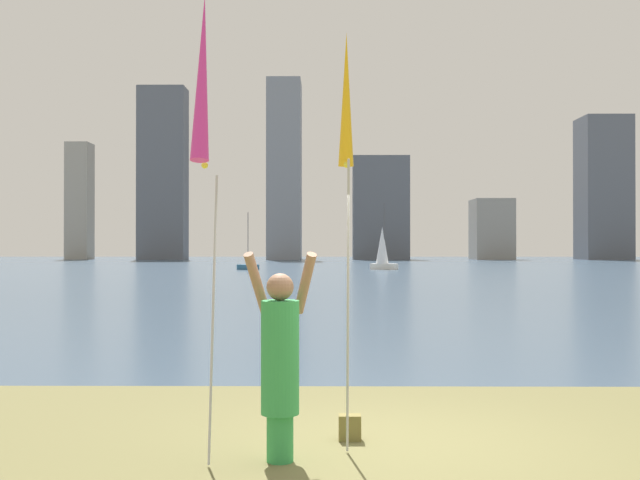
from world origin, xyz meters
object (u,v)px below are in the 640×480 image
(kite_flag_left, at_px, (203,86))
(sailboat_4, at_px, (383,250))
(sailboat_6, at_px, (248,266))
(person, at_px, (280,358))
(bag, at_px, (350,428))
(kite_flag_right, at_px, (346,109))

(kite_flag_left, bearing_deg, sailboat_4, 84.07)
(kite_flag_left, distance_m, sailboat_6, 54.78)
(person, relative_size, kite_flag_left, 0.46)
(sailboat_4, bearing_deg, bag, -94.68)
(bag, distance_m, sailboat_6, 53.53)
(person, bearing_deg, sailboat_6, 93.50)
(kite_flag_left, xyz_separation_m, bag, (1.32, 1.31, -3.29))
(bag, relative_size, sailboat_4, 0.05)
(bag, bearing_deg, kite_flag_left, -135.13)
(person, relative_size, kite_flag_right, 0.47)
(kite_flag_left, height_order, sailboat_4, sailboat_4)
(sailboat_6, bearing_deg, kite_flag_left, -84.39)
(person, distance_m, kite_flag_right, 2.61)
(kite_flag_left, relative_size, sailboat_6, 0.91)
(kite_flag_left, xyz_separation_m, kite_flag_right, (1.28, 1.17, 0.00))
(bag, bearing_deg, sailboat_6, 97.15)
(person, xyz_separation_m, kite_flag_left, (-0.64, -0.56, 2.45))
(person, distance_m, sailboat_6, 54.20)
(kite_flag_right, xyz_separation_m, sailboat_4, (4.45, 54.02, -1.80))
(kite_flag_left, xyz_separation_m, sailboat_6, (-5.34, 54.42, -3.15))
(kite_flag_left, relative_size, sailboat_4, 0.78)
(bag, bearing_deg, person, -131.97)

